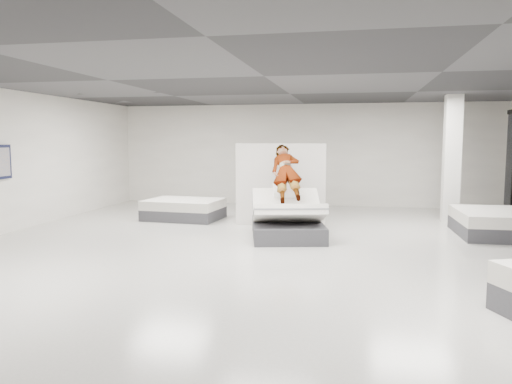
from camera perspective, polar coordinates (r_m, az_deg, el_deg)
room at (r=9.01m, az=0.92°, el=2.94°), size 14.00×14.04×3.20m
hero_bed at (r=10.65m, az=3.59°, el=-3.26°), size 1.85×2.21×1.11m
person at (r=10.85m, az=3.48°, el=1.31°), size 0.94×1.53×1.63m
remote at (r=10.54m, az=4.83°, el=-0.02°), size 0.08×0.15×0.08m
divider_panel at (r=12.20m, az=2.82°, el=0.89°), size 2.18×0.44×1.99m
flat_bed_right_far at (r=12.03m, az=25.47°, el=-3.23°), size 1.54×2.03×0.55m
flat_bed_left_far at (r=13.25m, az=-8.24°, el=-1.96°), size 2.00×1.57×0.52m
column at (r=13.56m, az=21.47°, el=3.55°), size 0.40×0.40×3.20m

